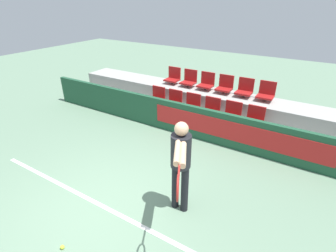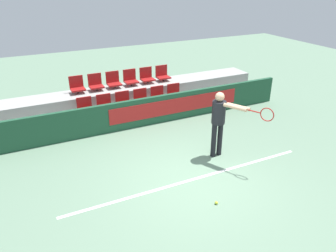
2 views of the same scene
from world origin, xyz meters
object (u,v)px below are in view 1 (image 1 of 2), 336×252
Objects in this scene: stadium_chair_6 at (173,77)px; stadium_chair_9 at (225,86)px; stadium_chair_11 at (266,93)px; stadium_chair_10 at (245,89)px; stadium_chair_2 at (192,105)px; stadium_chair_1 at (174,101)px; stadium_chair_8 at (206,83)px; stadium_chair_0 at (157,97)px; stadium_chair_7 at (189,80)px; stadium_chair_3 at (211,109)px; tennis_player at (181,160)px; stadium_chair_5 at (255,118)px; stadium_chair_4 at (232,113)px; tennis_ball at (62,247)px.

stadium_chair_6 and stadium_chair_9 have the same top height.
stadium_chair_9 and stadium_chair_11 have the same top height.
stadium_chair_2 is at bearing -141.46° from stadium_chair_10.
stadium_chair_1 is 1.59m from stadium_chair_9.
stadium_chair_2 is at bearing 0.00° from stadium_chair_1.
stadium_chair_9 is at bearing 0.00° from stadium_chair_8.
stadium_chair_6 is 1.00× the size of stadium_chair_9.
stadium_chair_7 reaches higher than stadium_chair_0.
stadium_chair_9 is 0.60m from stadium_chair_10.
stadium_chair_10 is at bearing 0.00° from stadium_chair_6.
stadium_chair_7 is at bearing 141.46° from stadium_chair_3.
stadium_chair_7 is at bearing 88.70° from tennis_player.
stadium_chair_10 is (1.81, 0.00, 0.00)m from stadium_chair_7.
stadium_chair_7 is 1.00× the size of stadium_chair_11.
stadium_chair_0 is 1.00× the size of stadium_chair_7.
stadium_chair_9 reaches higher than stadium_chair_2.
stadium_chair_9 is at bearing 74.05° from tennis_player.
stadium_chair_5 is at bearing -57.88° from stadium_chair_10.
tennis_player is (0.22, -3.25, 0.46)m from stadium_chair_4.
stadium_chair_10 is (1.21, 0.96, 0.40)m from stadium_chair_2.
stadium_chair_5 is at bearing -90.00° from stadium_chair_11.
stadium_chair_0 is 2.41m from stadium_chair_4.
stadium_chair_0 is at bearing -152.03° from stadium_chair_9.
tennis_ball is (-1.50, -5.85, -0.99)m from stadium_chair_11.
tennis_player reaches higher than stadium_chair_0.
stadium_chair_5 is 3.19m from stadium_chair_6.
stadium_chair_0 reaches higher than tennis_ball.
stadium_chair_3 is at bearing 180.00° from stadium_chair_4.
stadium_chair_2 is 0.31× the size of tennis_player.
stadium_chair_0 is 0.60m from stadium_chair_1.
stadium_chair_8 is at bearing 90.00° from stadium_chair_2.
stadium_chair_0 is 1.00× the size of stadium_chair_3.
stadium_chair_0 is 2.63m from stadium_chair_10.
stadium_chair_7 is 2.41m from stadium_chair_11.
tennis_player reaches higher than stadium_chair_5.
stadium_chair_6 and stadium_chair_11 have the same top height.
tennis_ball is at bearing -86.99° from stadium_chair_8.
stadium_chair_0 is at bearing 107.20° from tennis_ball.
stadium_chair_8 is at bearing 180.00° from stadium_chair_9.
stadium_chair_8 is 1.00× the size of stadium_chair_9.
stadium_chair_7 reaches higher than stadium_chair_3.
stadium_chair_6 is 4.97m from tennis_player.
stadium_chair_8 reaches higher than stadium_chair_4.
tennis_ball is at bearing -107.07° from stadium_chair_5.
tennis_ball is at bearing -93.46° from stadium_chair_3.
stadium_chair_0 is 2.09m from stadium_chair_9.
tennis_ball is (0.31, -4.89, -0.59)m from stadium_chair_2.
stadium_chair_5 is at bearing 56.30° from tennis_player.
tennis_ball is (-0.30, -4.89, -0.59)m from stadium_chair_3.
tennis_player is at bearing -86.05° from stadium_chair_4.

